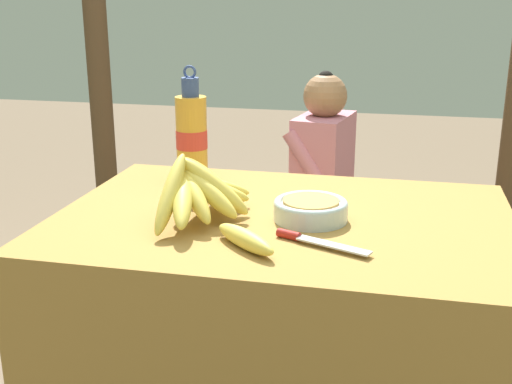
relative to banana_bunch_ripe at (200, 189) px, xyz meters
The scene contains 10 objects.
market_counter 0.52m from the banana_bunch_ripe, 21.92° to the left, with size 1.12×0.78×0.80m.
banana_bunch_ripe is the anchor object (origin of this frame).
serving_bowl 0.27m from the banana_bunch_ripe, 12.72° to the left, with size 0.18×0.18×0.05m.
water_bottle 0.36m from the banana_bunch_ripe, 111.03° to the left, with size 0.09×0.09×0.34m.
loose_banana_front 0.22m from the banana_bunch_ripe, 45.68° to the right, with size 0.18×0.16×0.04m.
knife 0.30m from the banana_bunch_ripe, 19.22° to the right, with size 0.22×0.11×0.02m.
wooden_bench 1.46m from the banana_bunch_ripe, 91.25° to the left, with size 1.70×0.32×0.39m.
seated_vendor 1.36m from the banana_bunch_ripe, 85.77° to the left, with size 0.44×0.42×1.02m.
banana_bunch_green 1.48m from the banana_bunch_ripe, 109.03° to the left, with size 0.19×0.32×0.15m.
support_post_near 1.91m from the banana_bunch_ripe, 122.93° to the left, with size 0.11×0.11×2.45m.
Camera 1 is at (0.26, -1.48, 1.32)m, focal length 45.00 mm.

